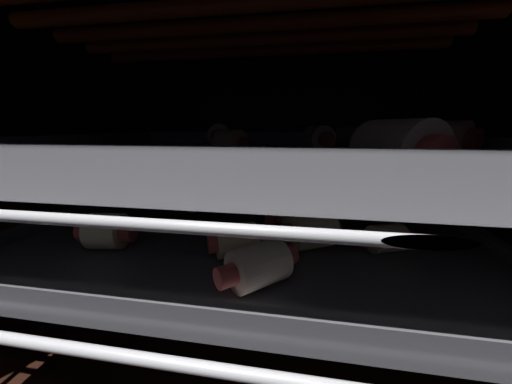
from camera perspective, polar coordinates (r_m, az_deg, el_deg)
ground_plane at (r=37.33cm, az=-0.48°, el=-25.37°), size 57.01×43.46×1.20cm
oven_wall_back at (r=50.14cm, az=3.62°, el=7.80°), size 57.01×1.20×35.48cm
oven_wall_left at (r=43.81cm, az=-39.53°, el=3.79°), size 1.20×41.06×35.48cm
heating_element at (r=30.51cm, az=-0.63°, el=32.43°), size 43.69×19.48×1.41cm
oven_rack_lower at (r=31.31cm, az=-0.52°, el=-8.67°), size 52.09×40.24×0.71cm
baking_tray_lower at (r=30.95cm, az=-0.53°, el=-7.02°), size 44.65×33.91×2.24cm
pig_in_blanket_lower_0 at (r=43.22cm, az=3.35°, el=1.68°), size 3.39×5.97×3.03cm
pig_in_blanket_lower_1 at (r=35.93cm, az=-14.63°, el=-1.63°), size 4.68×4.25×2.59cm
pig_in_blanket_lower_2 at (r=39.11cm, az=-1.22°, el=0.61°), size 5.89×4.62×3.30cm
pig_in_blanket_lower_3 at (r=24.31cm, az=11.56°, el=-7.97°), size 5.68×4.87×3.38cm
pig_in_blanket_lower_4 at (r=45.56cm, az=-18.37°, el=1.52°), size 4.07×4.09×2.87cm
pig_in_blanket_lower_5 at (r=27.27cm, az=-29.41°, el=-7.30°), size 5.05×3.52×3.21cm
pig_in_blanket_lower_6 at (r=18.65cm, az=0.52°, el=-15.52°), size 5.46×5.24×2.92cm
pig_in_blanket_lower_7 at (r=25.92cm, az=26.27°, el=-8.88°), size 4.69×3.37×2.45cm
pig_in_blanket_lower_8 at (r=22.52cm, az=-4.06°, el=-10.28°), size 5.05×4.02×2.83cm
pig_in_blanket_lower_9 at (r=27.82cm, az=7.15°, el=-5.43°), size 4.88×5.32×2.95cm
oven_rack_upper at (r=29.23cm, az=-0.56°, el=5.48°), size 51.98×40.24×0.60cm
baking_tray_upper at (r=29.09cm, az=-0.56°, el=7.56°), size 44.65×33.91×3.07cm
pig_in_blanket_upper_0 at (r=40.89cm, az=19.86°, el=11.16°), size 4.63×5.91×2.88cm
pig_in_blanket_upper_1 at (r=15.81cm, az=28.05°, el=7.93°), size 4.48×5.55×3.19cm
pig_in_blanket_upper_2 at (r=37.37cm, az=-7.46°, el=11.94°), size 3.39×4.23×3.23cm
pig_in_blanket_upper_3 at (r=29.70cm, az=-5.45°, el=10.83°), size 4.28×3.82×2.50cm
pig_in_blanket_upper_4 at (r=33.38cm, az=13.33°, el=11.24°), size 3.87×5.74×2.95cm
pig_in_blanket_upper_5 at (r=29.90cm, az=35.34°, el=9.22°), size 5.14×5.35×3.34cm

